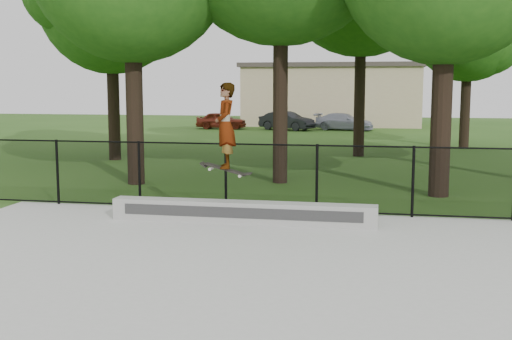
% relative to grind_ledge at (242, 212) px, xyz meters
% --- Properties ---
extents(ground, '(100.00, 100.00, 0.00)m').
position_rel_grind_ledge_xyz_m(ground, '(1.38, -4.70, -0.27)').
color(ground, '#264D15').
rests_on(ground, ground).
extents(concrete_slab, '(14.00, 12.00, 0.06)m').
position_rel_grind_ledge_xyz_m(concrete_slab, '(1.38, -4.70, -0.24)').
color(concrete_slab, '#ADADA7').
rests_on(concrete_slab, ground).
extents(grind_ledge, '(5.36, 0.40, 0.43)m').
position_rel_grind_ledge_xyz_m(grind_ledge, '(0.00, 0.00, 0.00)').
color(grind_ledge, '#9E9E9A').
rests_on(grind_ledge, concrete_slab).
extents(car_a, '(3.23, 1.40, 1.09)m').
position_rel_grind_ledge_xyz_m(car_a, '(-7.30, 27.72, 0.27)').
color(car_a, maroon).
rests_on(car_a, ground).
extents(car_b, '(3.42, 2.43, 1.16)m').
position_rel_grind_ledge_xyz_m(car_b, '(-3.03, 27.44, 0.31)').
color(car_b, black).
rests_on(car_b, ground).
extents(car_c, '(3.59, 2.15, 1.06)m').
position_rel_grind_ledge_xyz_m(car_c, '(0.51, 28.03, 0.26)').
color(car_c, '#A6A8BC').
rests_on(car_c, ground).
extents(skater_airborne, '(0.82, 0.70, 1.86)m').
position_rel_grind_ledge_xyz_m(skater_airborne, '(-0.29, -0.19, 1.71)').
color(skater_airborne, black).
rests_on(skater_airborne, ground).
extents(chainlink_fence, '(16.06, 0.06, 1.50)m').
position_rel_grind_ledge_xyz_m(chainlink_fence, '(1.38, 1.20, 0.54)').
color(chainlink_fence, black).
rests_on(chainlink_fence, concrete_slab).
extents(distant_building, '(12.40, 6.40, 4.30)m').
position_rel_grind_ledge_xyz_m(distant_building, '(-0.62, 33.30, 1.89)').
color(distant_building, '#C5B08A').
rests_on(distant_building, ground).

